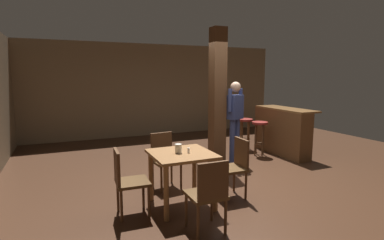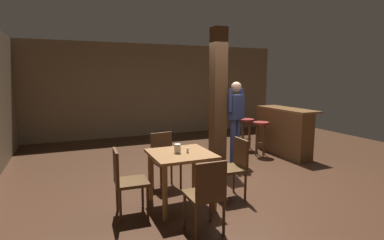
% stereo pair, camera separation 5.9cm
% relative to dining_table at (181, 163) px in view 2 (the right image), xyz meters
% --- Properties ---
extents(ground_plane, '(10.80, 10.80, 0.00)m').
position_rel_dining_table_xyz_m(ground_plane, '(1.30, 0.74, -0.62)').
color(ground_plane, '#382114').
extents(wall_back, '(8.00, 0.10, 2.80)m').
position_rel_dining_table_xyz_m(wall_back, '(1.30, 5.24, 0.78)').
color(wall_back, '#756047').
rests_on(wall_back, ground_plane).
extents(pillar, '(0.28, 0.28, 2.80)m').
position_rel_dining_table_xyz_m(pillar, '(1.44, 1.62, 0.78)').
color(pillar, '#4C301C').
rests_on(pillar, ground_plane).
extents(dining_table, '(0.84, 0.84, 0.78)m').
position_rel_dining_table_xyz_m(dining_table, '(0.00, 0.00, 0.00)').
color(dining_table, brown).
rests_on(dining_table, ground_plane).
extents(chair_north, '(0.47, 0.47, 0.89)m').
position_rel_dining_table_xyz_m(chair_north, '(0.01, 0.81, -0.12)').
color(chair_north, '#4C3319').
rests_on(chair_north, ground_plane).
extents(chair_east, '(0.43, 0.43, 0.89)m').
position_rel_dining_table_xyz_m(chair_east, '(0.85, -0.03, -0.12)').
color(chair_east, '#4C3319').
rests_on(chair_east, ground_plane).
extents(chair_south, '(0.42, 0.42, 0.89)m').
position_rel_dining_table_xyz_m(chair_south, '(-0.00, -0.85, -0.12)').
color(chair_south, '#4C3319').
rests_on(chair_south, ground_plane).
extents(chair_west, '(0.44, 0.44, 0.89)m').
position_rel_dining_table_xyz_m(chair_west, '(-0.78, -0.01, -0.12)').
color(chair_west, '#4C3319').
rests_on(chair_west, ground_plane).
extents(napkin_cup, '(0.09, 0.09, 0.13)m').
position_rel_dining_table_xyz_m(napkin_cup, '(-0.05, 0.01, 0.21)').
color(napkin_cup, silver).
rests_on(napkin_cup, dining_table).
extents(salt_shaker, '(0.03, 0.03, 0.07)m').
position_rel_dining_table_xyz_m(salt_shaker, '(0.08, -0.04, 0.19)').
color(salt_shaker, silver).
rests_on(salt_shaker, dining_table).
extents(standing_person, '(0.46, 0.32, 1.72)m').
position_rel_dining_table_xyz_m(standing_person, '(1.79, 1.51, 0.38)').
color(standing_person, navy).
rests_on(standing_person, ground_plane).
extents(bar_counter, '(0.56, 1.61, 1.09)m').
position_rel_dining_table_xyz_m(bar_counter, '(3.21, 1.72, -0.07)').
color(bar_counter, brown).
rests_on(bar_counter, ground_plane).
extents(bar_stool_near, '(0.36, 0.36, 0.79)m').
position_rel_dining_table_xyz_m(bar_stool_near, '(2.68, 1.85, -0.03)').
color(bar_stool_near, maroon).
rests_on(bar_stool_near, ground_plane).
extents(bar_stool_mid, '(0.38, 0.38, 0.77)m').
position_rel_dining_table_xyz_m(bar_stool_mid, '(2.70, 2.48, -0.04)').
color(bar_stool_mid, maroon).
rests_on(bar_stool_mid, ground_plane).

